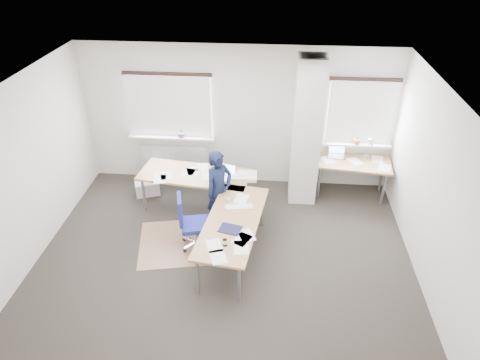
# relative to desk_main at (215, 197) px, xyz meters

# --- Properties ---
(ground) EXTENTS (6.00, 6.00, 0.00)m
(ground) POSITION_rel_desk_main_xyz_m (0.23, -0.79, -0.69)
(ground) COLOR #282420
(ground) RESTS_ON ground
(room_shell) EXTENTS (6.04, 5.04, 2.82)m
(room_shell) POSITION_rel_desk_main_xyz_m (0.41, -0.34, 1.05)
(room_shell) COLOR beige
(room_shell) RESTS_ON ground
(floor_mat) EXTENTS (1.67, 1.49, 0.01)m
(floor_mat) POSITION_rel_desk_main_xyz_m (-0.52, -0.39, -0.69)
(floor_mat) COLOR #966D52
(floor_mat) RESTS_ON ground
(white_crate) EXTENTS (0.54, 0.46, 0.28)m
(white_crate) POSITION_rel_desk_main_xyz_m (-1.51, 1.03, -0.55)
(white_crate) COLOR white
(white_crate) RESTS_ON ground
(desk_main) EXTENTS (2.41, 2.90, 0.96)m
(desk_main) POSITION_rel_desk_main_xyz_m (0.00, 0.00, 0.00)
(desk_main) COLOR #8D603D
(desk_main) RESTS_ON ground
(desk_side) EXTENTS (1.47, 0.87, 1.22)m
(desk_side) POSITION_rel_desk_main_xyz_m (2.48, 1.37, -0.01)
(desk_side) COLOR #8D603D
(desk_side) RESTS_ON ground
(task_chair) EXTENTS (0.56, 0.54, 1.00)m
(task_chair) POSITION_rel_desk_main_xyz_m (-0.31, -0.46, -0.41)
(task_chair) COLOR navy
(task_chair) RESTS_ON ground
(person) EXTENTS (0.62, 0.63, 1.47)m
(person) POSITION_rel_desk_main_xyz_m (0.05, 0.13, 0.05)
(person) COLOR black
(person) RESTS_ON ground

